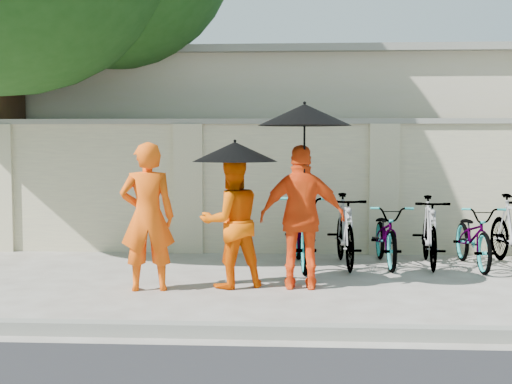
{
  "coord_description": "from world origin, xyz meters",
  "views": [
    {
      "loc": [
        0.7,
        -7.86,
        1.72
      ],
      "look_at": [
        0.17,
        0.98,
        1.1
      ],
      "focal_mm": 50.0,
      "sensor_mm": 36.0,
      "label": 1
    }
  ],
  "objects": [
    {
      "name": "parasol_center",
      "position": [
        -0.04,
        0.39,
        1.61
      ],
      "size": [
        1.0,
        1.0,
        0.84
      ],
      "color": "black",
      "rests_on": "ground"
    },
    {
      "name": "monk_center",
      "position": [
        -0.09,
        0.47,
        0.78
      ],
      "size": [
        0.93,
        0.85,
        1.56
      ],
      "primitive_type": "imported",
      "rotation": [
        0.0,
        0.0,
        3.57
      ],
      "color": "#FC5E03",
      "rests_on": "ground"
    },
    {
      "name": "bike_2",
      "position": [
        1.93,
        2.09,
        0.43
      ],
      "size": [
        0.63,
        1.66,
        0.86
      ],
      "primitive_type": "imported",
      "rotation": [
        0.0,
        0.0,
        0.03
      ],
      "color": "gray",
      "rests_on": "ground"
    },
    {
      "name": "kerb",
      "position": [
        0.0,
        -1.7,
        0.06
      ],
      "size": [
        40.0,
        0.16,
        0.12
      ],
      "primitive_type": "cube",
      "color": "gray",
      "rests_on": "ground"
    },
    {
      "name": "building_behind",
      "position": [
        2.0,
        7.0,
        1.6
      ],
      "size": [
        14.0,
        6.0,
        3.2
      ],
      "primitive_type": "cube",
      "color": "#B9B08B",
      "rests_on": "ground"
    },
    {
      "name": "parasol_right",
      "position": [
        0.77,
        0.36,
        2.03
      ],
      "size": [
        1.08,
        1.08,
        1.2
      ],
      "color": "black",
      "rests_on": "ground"
    },
    {
      "name": "bike_4",
      "position": [
        3.1,
        1.99,
        0.43
      ],
      "size": [
        0.63,
        1.67,
        0.87
      ],
      "primitive_type": "imported",
      "rotation": [
        0.0,
        0.0,
        0.03
      ],
      "color": "gray",
      "rests_on": "ground"
    },
    {
      "name": "bike_3",
      "position": [
        2.52,
        2.06,
        0.49
      ],
      "size": [
        0.58,
        1.65,
        0.97
      ],
      "primitive_type": "imported",
      "rotation": [
        0.0,
        0.0,
        -0.08
      ],
      "color": "gray",
      "rests_on": "ground"
    },
    {
      "name": "monk_left",
      "position": [
        -1.04,
        0.24,
        0.86
      ],
      "size": [
        0.69,
        0.52,
        1.72
      ],
      "primitive_type": "imported",
      "rotation": [
        0.0,
        0.0,
        3.32
      ],
      "color": "#FF570B",
      "rests_on": "ground"
    },
    {
      "name": "bike_0",
      "position": [
        0.76,
        1.88,
        0.51
      ],
      "size": [
        0.81,
        1.97,
        1.01
      ],
      "primitive_type": "imported",
      "rotation": [
        0.0,
        0.0,
        0.07
      ],
      "color": "gray",
      "rests_on": "ground"
    },
    {
      "name": "monk_right",
      "position": [
        0.75,
        0.44,
        0.84
      ],
      "size": [
        0.99,
        0.41,
        1.69
      ],
      "primitive_type": "imported",
      "rotation": [
        0.0,
        0.0,
        3.14
      ],
      "color": "#FB4910",
      "rests_on": "ground"
    },
    {
      "name": "bike_1",
      "position": [
        1.35,
        1.97,
        0.5
      ],
      "size": [
        0.57,
        1.7,
        1.01
      ],
      "primitive_type": "imported",
      "rotation": [
        0.0,
        0.0,
        0.06
      ],
      "color": "gray",
      "rests_on": "ground"
    },
    {
      "name": "ground",
      "position": [
        0.0,
        0.0,
        0.0
      ],
      "size": [
        80.0,
        80.0,
        0.0
      ],
      "primitive_type": "plane",
      "color": "#ABA79B"
    },
    {
      "name": "compound_wall",
      "position": [
        1.0,
        3.2,
        1.0
      ],
      "size": [
        20.0,
        0.3,
        2.0
      ],
      "primitive_type": "cube",
      "color": "beige",
      "rests_on": "ground"
    }
  ]
}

